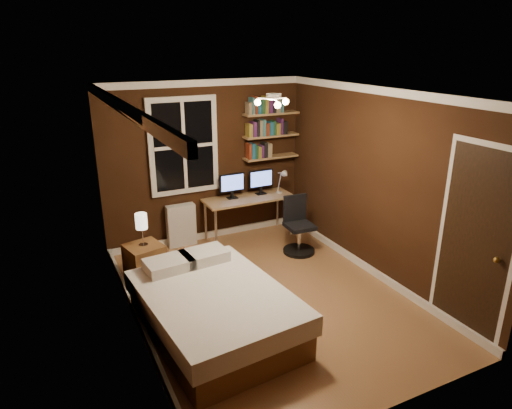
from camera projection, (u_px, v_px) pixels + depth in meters
name	position (u px, v px, depth m)	size (l,w,h in m)	color
floor	(267.00, 297.00, 5.70)	(4.20, 4.20, 0.00)	#99623D
wall_back	(206.00, 163.00, 7.06)	(3.20, 0.04, 2.50)	black
wall_left	(128.00, 226.00, 4.62)	(0.04, 4.20, 2.50)	black
wall_right	(377.00, 185.00, 5.95)	(0.04, 4.20, 2.50)	black
ceiling	(269.00, 92.00, 4.86)	(3.20, 4.20, 0.02)	white
window	(183.00, 146.00, 6.78)	(1.06, 0.06, 1.46)	white
door	(474.00, 245.00, 4.70)	(0.03, 0.82, 2.05)	black
door_knob	(497.00, 260.00, 4.44)	(0.06, 0.06, 0.06)	#B78C39
ceiling_fixture	(274.00, 103.00, 4.81)	(0.44, 0.44, 0.18)	beige
bookshelf_lower	(271.00, 157.00, 7.40)	(0.92, 0.22, 0.03)	#9C7B4B
books_row_lower	(271.00, 149.00, 7.36)	(0.42, 0.16, 0.23)	maroon
bookshelf_middle	(271.00, 136.00, 7.29)	(0.92, 0.22, 0.03)	#9C7B4B
books_row_middle	(271.00, 128.00, 7.24)	(0.66, 0.16, 0.23)	#1B587B
bookshelf_upper	(271.00, 114.00, 7.17)	(0.92, 0.22, 0.03)	#9C7B4B
books_row_upper	(271.00, 105.00, 7.13)	(0.60, 0.16, 0.23)	#22502C
bed	(214.00, 310.00, 4.92)	(1.55, 2.03, 0.65)	brown
nightstand	(145.00, 264.00, 5.95)	(0.44, 0.44, 0.54)	brown
bedside_lamp	(142.00, 230.00, 5.78)	(0.15, 0.15, 0.43)	white
radiator	(181.00, 225.00, 7.07)	(0.44, 0.15, 0.66)	beige
desk	(249.00, 201.00, 7.27)	(1.43, 0.54, 0.68)	#9C7B4B
monitor_left	(232.00, 186.00, 7.14)	(0.42, 0.12, 0.40)	black
monitor_right	(261.00, 182.00, 7.35)	(0.42, 0.12, 0.40)	black
desk_lamp	(282.00, 181.00, 7.33)	(0.14, 0.32, 0.44)	silver
office_chair	(298.00, 232.00, 6.85)	(0.48, 0.48, 0.87)	black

